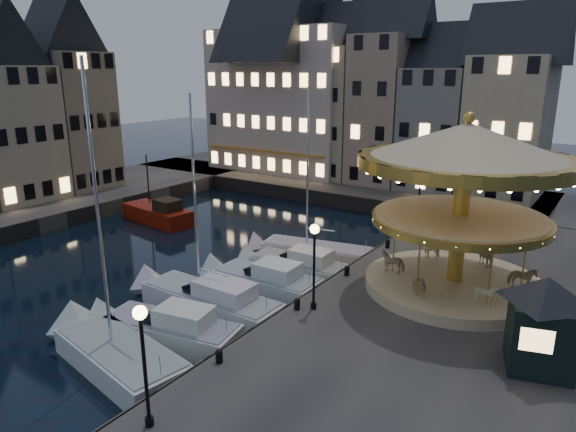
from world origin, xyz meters
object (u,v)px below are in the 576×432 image
Objects in this scene: motorboat_a at (114,354)px; ticket_kiosk at (545,307)px; motorboat_b at (164,329)px; carousel at (464,176)px; streetlamp_a at (143,350)px; streetlamp_c at (419,196)px; bollard_a at (219,355)px; motorboat_f at (309,253)px; bollard_b at (297,303)px; bollard_c at (347,270)px; red_fishing_boat at (159,215)px; motorboat_e at (294,266)px; motorboat_d at (261,281)px; streetlamp_b at (314,255)px; bollard_d at (388,243)px; motorboat_c at (206,299)px.

ticket_kiosk is (15.20, 7.63, 3.26)m from motorboat_a.
carousel reaches higher than motorboat_b.
streetlamp_a is 16.95m from carousel.
bollard_a is (-0.60, -19.50, -2.41)m from streetlamp_c.
motorboat_f reaches higher than carousel.
bollard_b is 0.14× the size of ticket_kiosk.
bollard_a is 12.30m from ticket_kiosk.
bollard_b is 6.29m from motorboat_b.
bollard_c is 20.03m from red_fishing_boat.
motorboat_b is 19.86m from red_fishing_boat.
ticket_kiosk is at bearing -18.82° from motorboat_e.
motorboat_a reaches higher than ticket_kiosk.
motorboat_f reaches higher than motorboat_e.
streetlamp_c is at bearing 65.59° from motorboat_d.
streetlamp_b is 0.31× the size of motorboat_a.
bollard_a is 12.10m from motorboat_e.
motorboat_d is (-4.41, -7.54, -0.96)m from bollard_d.
motorboat_f is (-4.76, 14.21, -1.07)m from bollard_a.
motorboat_e is (-4.63, 5.37, -3.38)m from streetlamp_b.
motorboat_a is 3.17× the size of ticket_kiosk.
streetlamp_a reaches higher than bollard_a.
motorboat_f is 12.40m from carousel.
bollard_c is 0.08× the size of motorboat_d.
motorboat_c reaches higher than motorboat_e.
motorboat_e is at bearing 106.78° from streetlamp_a.
motorboat_b is 1.05× the size of motorboat_d.
streetlamp_a is 0.60× the size of red_fishing_boat.
bollard_a is 7.26m from motorboat_c.
streetlamp_c is 7.32× the size of bollard_d.
motorboat_a is 2.59m from motorboat_b.
ticket_kiosk reaches higher than bollard_a.
streetlamp_c is 14.22m from bollard_b.
bollard_b is 5.41m from motorboat_c.
motorboat_f is (-4.76, 8.71, -1.07)m from bollard_b.
streetlamp_c is 19.11m from motorboat_b.
carousel reaches higher than bollard_d.
bollard_a is 0.05× the size of motorboat_c.
motorboat_b is at bearing -41.52° from red_fishing_boat.
motorboat_c is at bearing 137.37° from bollard_a.
motorboat_d is 2.93m from motorboat_e.
bollard_d is at bearing 64.55° from motorboat_c.
red_fishing_boat is (-14.59, 15.73, 0.15)m from motorboat_a.
bollard_b is at bearing -92.45° from streetlamp_c.
streetlamp_a reaches higher than bollard_d.
motorboat_d and motorboat_e have the same top height.
motorboat_b is (-4.72, -4.05, -0.96)m from bollard_b.
motorboat_f is at bearing -159.37° from bollard_d.
bollard_a is at bearing -62.47° from motorboat_d.
motorboat_d is (0.59, 9.58, 0.10)m from motorboat_a.
streetlamp_b is 0.60× the size of red_fishing_boat.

